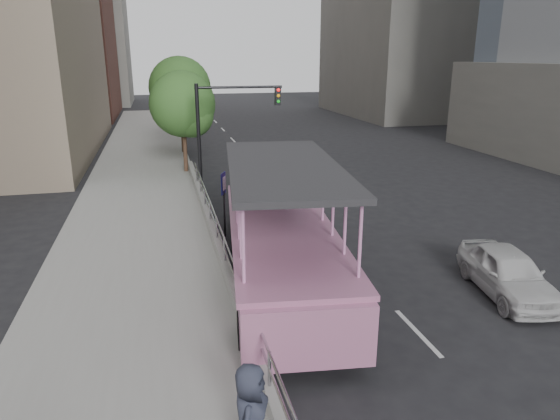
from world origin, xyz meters
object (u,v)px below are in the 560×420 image
at_px(street_tree_near, 185,107).
at_px(duck_boat, 277,229).
at_px(street_tree_far, 182,90).
at_px(traffic_signal, 223,120).
at_px(car, 508,272).
at_px(parking_sign, 224,196).
at_px(pedestrian_far, 251,417).

bearing_deg(street_tree_near, duck_boat, -82.33).
bearing_deg(street_tree_far, street_tree_near, -91.91).
xyz_separation_m(traffic_signal, street_tree_far, (-1.40, 9.43, 0.81)).
height_order(duck_boat, car, duck_boat).
relative_size(duck_boat, car, 2.97).
bearing_deg(parking_sign, traffic_signal, 82.20).
relative_size(parking_sign, street_tree_near, 0.42).
distance_m(duck_boat, car, 6.66).
height_order(car, street_tree_far, street_tree_far).
bearing_deg(car, street_tree_far, 117.99).
height_order(traffic_signal, street_tree_near, street_tree_near).
height_order(pedestrian_far, traffic_signal, traffic_signal).
xyz_separation_m(car, pedestrian_far, (-8.13, -4.67, 0.53)).
bearing_deg(pedestrian_far, street_tree_far, 19.97).
height_order(duck_boat, street_tree_near, street_tree_near).
height_order(car, pedestrian_far, pedestrian_far).
bearing_deg(street_tree_near, parking_sign, -86.14).
relative_size(pedestrian_far, traffic_signal, 0.34).
height_order(car, traffic_signal, traffic_signal).
bearing_deg(traffic_signal, duck_boat, -88.67).
bearing_deg(duck_boat, pedestrian_far, -106.27).
distance_m(duck_boat, parking_sign, 3.68).
xyz_separation_m(pedestrian_far, street_tree_near, (0.41, 21.30, 2.63)).
relative_size(traffic_signal, street_tree_near, 0.91).
bearing_deg(traffic_signal, street_tree_near, 114.98).
xyz_separation_m(pedestrian_far, parking_sign, (1.09, 11.18, 0.37)).
xyz_separation_m(duck_boat, street_tree_near, (-1.83, 13.60, 2.44)).
bearing_deg(street_tree_near, street_tree_far, 88.09).
bearing_deg(parking_sign, street_tree_near, 93.86).
relative_size(car, pedestrian_far, 2.18).
height_order(car, street_tree_near, street_tree_near).
distance_m(car, street_tree_near, 18.60).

